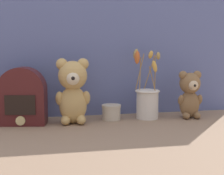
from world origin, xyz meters
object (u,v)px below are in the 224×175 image
object	(u,v)px
teddy_bear_medium	(190,94)
teddy_bear_large	(73,90)
decorative_tin_tall	(111,112)
vintage_radio	(23,98)
flower_vase	(147,100)

from	to	relation	value
teddy_bear_medium	teddy_bear_large	bearing A→B (deg)	179.49
teddy_bear_large	decorative_tin_tall	bearing A→B (deg)	10.66
teddy_bear_large	decorative_tin_tall	world-z (taller)	teddy_bear_large
teddy_bear_large	teddy_bear_medium	world-z (taller)	teddy_bear_large
teddy_bear_large	vintage_radio	size ratio (longest dim) A/B	1.15
vintage_radio	teddy_bear_medium	bearing A→B (deg)	-2.01
teddy_bear_large	flower_vase	xyz separation A→B (m)	(0.35, 0.03, -0.06)
decorative_tin_tall	vintage_radio	bearing A→B (deg)	-178.26
teddy_bear_large	flower_vase	world-z (taller)	flower_vase
vintage_radio	teddy_bear_large	bearing A→B (deg)	-5.86
teddy_bear_large	flower_vase	size ratio (longest dim) A/B	0.87
decorative_tin_tall	teddy_bear_large	bearing A→B (deg)	-169.34
teddy_bear_medium	decorative_tin_tall	distance (m)	0.39
teddy_bear_large	decorative_tin_tall	xyz separation A→B (m)	(0.18, 0.03, -0.11)
teddy_bear_medium	decorative_tin_tall	xyz separation A→B (m)	(-0.37, 0.04, -0.08)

